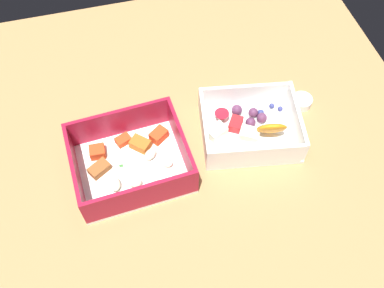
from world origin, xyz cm
name	(u,v)px	position (x,y,z in cm)	size (l,w,h in cm)	color
table_surface	(195,155)	(0.00, 0.00, 1.00)	(80.00, 80.00, 2.00)	#9E7547
pasta_container	(132,161)	(-10.41, -0.39, 4.02)	(18.40, 15.89, 6.34)	white
fruit_bowl	(249,128)	(9.62, 1.14, 3.78)	(17.88, 15.57, 5.71)	white
paper_cup_liner	(302,102)	(20.73, 4.82, 2.79)	(3.57, 3.57, 1.57)	white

